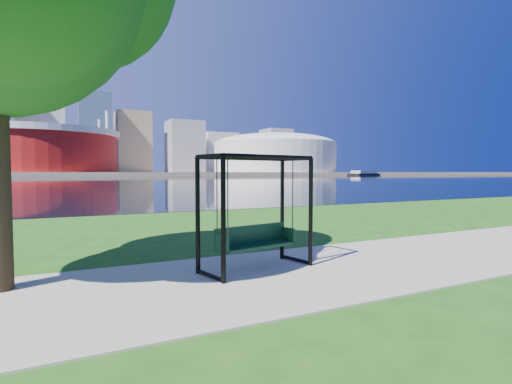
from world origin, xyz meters
TOP-DOWN VIEW (x-y plane):
  - ground at (0.00, 0.00)m, footprint 900.00×900.00m
  - path at (0.00, -0.50)m, footprint 120.00×4.00m
  - river at (0.00, 102.00)m, footprint 900.00×180.00m
  - far_bank at (0.00, 306.00)m, footprint 900.00×228.00m
  - stadium at (-10.00, 235.00)m, footprint 83.00×83.00m
  - arena at (135.00, 235.00)m, footprint 84.00×84.00m
  - skyline at (-4.27, 319.39)m, footprint 392.00×66.00m
  - swing at (0.11, 0.04)m, footprint 2.36×1.37m
  - barge at (166.96, 180.46)m, footprint 29.95×18.21m

SIDE VIEW (x-z plane):
  - ground at x=0.00m, z-range 0.00..0.00m
  - river at x=0.00m, z-range 0.00..0.02m
  - path at x=0.00m, z-range 0.00..0.03m
  - far_bank at x=0.00m, z-range 0.00..2.00m
  - swing at x=0.11m, z-range -0.04..2.23m
  - barge at x=166.96m, z-range -0.14..2.78m
  - stadium at x=-10.00m, z-range -1.77..30.23m
  - arena at x=135.00m, z-range 2.59..29.15m
  - skyline at x=-4.27m, z-range -12.36..84.14m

